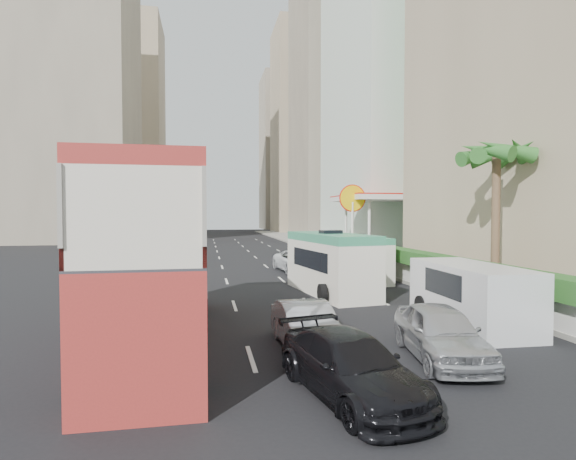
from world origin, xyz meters
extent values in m
plane|color=black|center=(0.00, 0.00, 0.00)|extent=(200.00, 200.00, 0.00)
cube|color=#AF312B|center=(-6.00, 0.00, 2.53)|extent=(2.50, 11.00, 5.06)
imported|color=#B3B5BA|center=(-1.98, -1.47, 0.00)|extent=(1.50, 4.03, 1.31)
imported|color=#B3B5BA|center=(1.32, -2.95, 0.00)|extent=(2.36, 4.43, 1.44)
imported|color=black|center=(-1.80, -4.83, 0.00)|extent=(2.69, 4.74, 1.29)
imported|color=silver|center=(1.26, 15.53, 0.00)|extent=(2.79, 5.26, 1.41)
cube|color=silver|center=(1.16, 7.10, 1.45)|extent=(3.07, 6.80, 2.91)
cube|color=silver|center=(3.83, 11.17, 1.28)|extent=(2.52, 5.92, 2.55)
cube|color=silver|center=(4.22, 0.24, 1.05)|extent=(2.27, 5.31, 2.10)
cube|color=silver|center=(4.35, 21.36, 1.10)|extent=(2.95, 5.75, 2.20)
cube|color=#99968C|center=(9.00, 25.00, 0.09)|extent=(6.00, 120.00, 0.18)
cube|color=silver|center=(6.20, 14.00, 0.68)|extent=(0.30, 44.00, 1.00)
cube|color=#2D6626|center=(6.20, 14.00, 1.53)|extent=(1.10, 44.00, 0.70)
cylinder|color=brown|center=(7.80, 4.00, 3.38)|extent=(0.36, 0.36, 6.40)
cube|color=silver|center=(10.00, 23.00, 2.75)|extent=(6.50, 8.00, 5.50)
cube|color=#A0937E|center=(18.00, 58.00, 25.00)|extent=(16.00, 16.00, 50.00)
cube|color=tan|center=(17.00, 82.00, 22.00)|extent=(14.00, 14.00, 44.00)
cube|color=#A0937E|center=(17.00, 104.00, 20.00)|extent=(14.00, 14.00, 40.00)
cube|color=#A0937E|center=(-24.00, 55.00, 26.00)|extent=(18.00, 18.00, 52.00)
cube|color=tan|center=(-22.00, 90.00, 23.00)|extent=(16.00, 16.00, 46.00)
camera|label=1|loc=(-4.77, -13.75, 3.83)|focal=28.00mm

